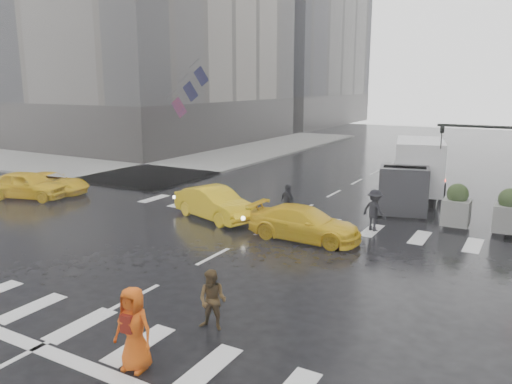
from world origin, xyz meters
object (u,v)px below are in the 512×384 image
Objects in this scene: pedestrian_brown at (213,300)px; taxi_mid at (215,204)px; pedestrian_orange at (134,329)px; taxi_front at (28,185)px; box_truck at (415,172)px.

pedestrian_brown is 10.50m from taxi_mid.
pedestrian_orange reaches higher than taxi_mid.
taxi_front is (-16.97, 7.15, -0.03)m from pedestrian_brown.
taxi_mid is (-5.88, 8.70, -0.05)m from pedestrian_brown.
taxi_mid is 0.72× the size of box_truck.
pedestrian_orange reaches higher than taxi_front.
taxi_front is at bearing 143.88° from pedestrian_orange.
taxi_mid is (-5.44, 11.04, -0.22)m from pedestrian_orange.
taxi_mid is at bearing -148.26° from box_truck.
taxi_mid is at bearing 109.95° from pedestrian_orange.
pedestrian_orange is 0.43× the size of taxi_mid.
box_truck reaches higher than pedestrian_brown.
taxi_front is at bearing 147.34° from pedestrian_brown.
box_truck reaches higher than taxi_mid.
pedestrian_brown is 18.42m from taxi_front.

